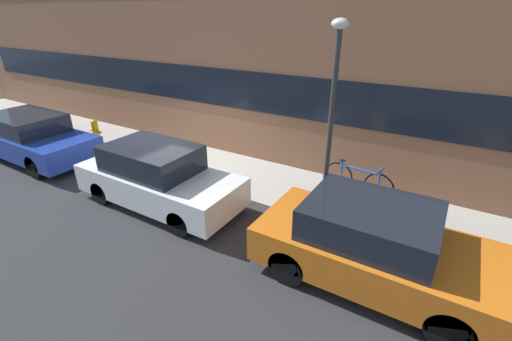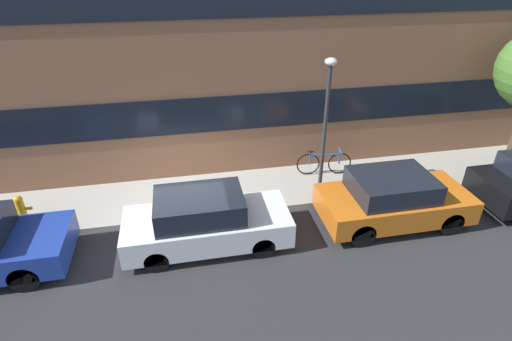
{
  "view_description": "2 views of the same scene",
  "coord_description": "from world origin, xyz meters",
  "px_view_note": "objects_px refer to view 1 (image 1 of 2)",
  "views": [
    {
      "loc": [
        6.24,
        -5.98,
        4.21
      ],
      "look_at": [
        2.5,
        0.18,
        0.85
      ],
      "focal_mm": 24.0,
      "sensor_mm": 36.0,
      "label": 1
    },
    {
      "loc": [
        0.25,
        -8.99,
        6.55
      ],
      "look_at": [
        2.12,
        0.49,
        1.1
      ],
      "focal_mm": 28.0,
      "sensor_mm": 36.0,
      "label": 2
    }
  ],
  "objects_px": {
    "parked_car_white": "(158,177)",
    "bicycle": "(358,180)",
    "fire_hydrant": "(96,131)",
    "parked_car_orange": "(374,245)",
    "lamp_post": "(333,99)",
    "parked_car_blue": "(32,137)"
  },
  "relations": [
    {
      "from": "parked_car_white",
      "to": "bicycle",
      "type": "relative_size",
      "value": 2.31
    },
    {
      "from": "fire_hydrant",
      "to": "bicycle",
      "type": "bearing_deg",
      "value": 5.99
    },
    {
      "from": "parked_car_orange",
      "to": "fire_hydrant",
      "type": "bearing_deg",
      "value": 170.12
    },
    {
      "from": "parked_car_orange",
      "to": "lamp_post",
      "type": "relative_size",
      "value": 0.98
    },
    {
      "from": "parked_car_orange",
      "to": "bicycle",
      "type": "bearing_deg",
      "value": 110.81
    },
    {
      "from": "parked_car_orange",
      "to": "lamp_post",
      "type": "height_order",
      "value": "lamp_post"
    },
    {
      "from": "lamp_post",
      "to": "bicycle",
      "type": "bearing_deg",
      "value": 64.44
    },
    {
      "from": "parked_car_blue",
      "to": "parked_car_orange",
      "type": "relative_size",
      "value": 1.13
    },
    {
      "from": "parked_car_blue",
      "to": "parked_car_white",
      "type": "distance_m",
      "value": 5.38
    },
    {
      "from": "parked_car_white",
      "to": "parked_car_orange",
      "type": "height_order",
      "value": "parked_car_white"
    },
    {
      "from": "fire_hydrant",
      "to": "bicycle",
      "type": "distance_m",
      "value": 8.7
    },
    {
      "from": "parked_car_blue",
      "to": "parked_car_orange",
      "type": "distance_m",
      "value": 10.34
    },
    {
      "from": "fire_hydrant",
      "to": "bicycle",
      "type": "relative_size",
      "value": 0.46
    },
    {
      "from": "parked_car_white",
      "to": "bicycle",
      "type": "height_order",
      "value": "parked_car_white"
    },
    {
      "from": "bicycle",
      "to": "lamp_post",
      "type": "height_order",
      "value": "lamp_post"
    },
    {
      "from": "fire_hydrant",
      "to": "lamp_post",
      "type": "height_order",
      "value": "lamp_post"
    },
    {
      "from": "parked_car_blue",
      "to": "parked_car_white",
      "type": "relative_size",
      "value": 1.1
    },
    {
      "from": "parked_car_white",
      "to": "parked_car_orange",
      "type": "bearing_deg",
      "value": -0.0
    },
    {
      "from": "parked_car_white",
      "to": "lamp_post",
      "type": "xyz_separation_m",
      "value": [
        3.5,
        1.59,
        1.93
      ]
    },
    {
      "from": "fire_hydrant",
      "to": "parked_car_orange",
      "type": "bearing_deg",
      "value": -9.88
    },
    {
      "from": "parked_car_white",
      "to": "parked_car_orange",
      "type": "xyz_separation_m",
      "value": [
        4.96,
        -0.0,
        0.01
      ]
    },
    {
      "from": "parked_car_blue",
      "to": "fire_hydrant",
      "type": "relative_size",
      "value": 5.46
    }
  ]
}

